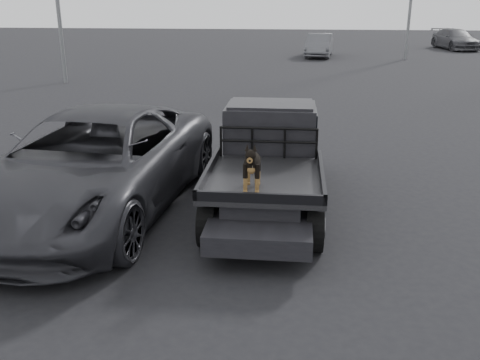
# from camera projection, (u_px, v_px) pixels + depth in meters

# --- Properties ---
(ground) EXTENTS (120.00, 120.00, 0.00)m
(ground) POSITION_uv_depth(u_px,v_px,m) (291.00, 250.00, 8.32)
(ground) COLOR black
(ground) RESTS_ON ground
(flatbed_ute) EXTENTS (2.00, 5.40, 0.92)m
(flatbed_ute) POSITION_uv_depth(u_px,v_px,m) (267.00, 184.00, 9.86)
(flatbed_ute) COLOR black
(flatbed_ute) RESTS_ON ground
(ute_cab) EXTENTS (1.72, 1.30, 0.88)m
(ute_cab) POSITION_uv_depth(u_px,v_px,m) (271.00, 125.00, 10.46)
(ute_cab) COLOR black
(ute_cab) RESTS_ON flatbed_ute
(headache_rack) EXTENTS (1.80, 0.08, 0.55)m
(headache_rack) POSITION_uv_depth(u_px,v_px,m) (268.00, 143.00, 9.81)
(headache_rack) COLOR black
(headache_rack) RESTS_ON flatbed_ute
(dog) EXTENTS (0.32, 0.60, 0.74)m
(dog) POSITION_uv_depth(u_px,v_px,m) (252.00, 166.00, 8.18)
(dog) COLOR black
(dog) RESTS_ON flatbed_ute
(parked_suv) EXTENTS (3.60, 6.77, 1.81)m
(parked_suv) POSITION_uv_depth(u_px,v_px,m) (94.00, 164.00, 9.58)
(parked_suv) COLOR #2E2E34
(parked_suv) RESTS_ON ground
(distant_car_a) EXTENTS (2.02, 4.58, 1.46)m
(distant_car_a) POSITION_uv_depth(u_px,v_px,m) (319.00, 45.00, 34.90)
(distant_car_a) COLOR #54555A
(distant_car_a) RESTS_ON ground
(distant_car_b) EXTENTS (2.93, 5.34, 1.47)m
(distant_car_b) POSITION_uv_depth(u_px,v_px,m) (455.00, 39.00, 39.87)
(distant_car_b) COLOR #45454A
(distant_car_b) RESTS_ON ground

